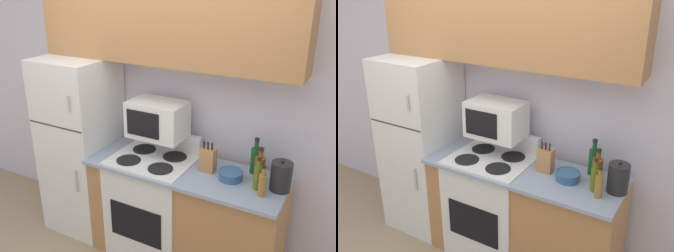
% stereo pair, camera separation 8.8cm
% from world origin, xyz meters
% --- Properties ---
extents(wall_back, '(8.00, 0.05, 2.55)m').
position_xyz_m(wall_back, '(0.00, 0.66, 1.27)').
color(wall_back, silver).
rests_on(wall_back, ground_plane).
extents(lower_cabinets, '(1.66, 0.61, 0.94)m').
position_xyz_m(lower_cabinets, '(0.31, 0.28, 0.47)').
color(lower_cabinets, '#B27A47').
rests_on(lower_cabinets, ground_plane).
extents(refrigerator, '(0.63, 0.65, 1.73)m').
position_xyz_m(refrigerator, '(-0.83, 0.31, 0.87)').
color(refrigerator, white).
rests_on(refrigerator, ground_plane).
extents(upper_cabinets, '(2.29, 0.32, 0.72)m').
position_xyz_m(upper_cabinets, '(0.00, 0.48, 2.09)').
color(upper_cabinets, '#B27A47').
rests_on(upper_cabinets, refrigerator).
extents(stove, '(0.69, 0.59, 1.11)m').
position_xyz_m(stove, '(-0.00, 0.27, 0.49)').
color(stove, white).
rests_on(stove, ground_plane).
extents(microwave, '(0.48, 0.33, 0.31)m').
position_xyz_m(microwave, '(-0.01, 0.39, 1.27)').
color(microwave, white).
rests_on(microwave, stove).
extents(knife_block, '(0.12, 0.09, 0.25)m').
position_xyz_m(knife_block, '(0.49, 0.33, 1.03)').
color(knife_block, '#B27A47').
rests_on(knife_block, lower_cabinets).
extents(bowl, '(0.19, 0.19, 0.07)m').
position_xyz_m(bowl, '(0.71, 0.28, 0.97)').
color(bowl, '#335B84').
rests_on(bowl, lower_cabinets).
extents(bottle_whiskey, '(0.08, 0.08, 0.28)m').
position_xyz_m(bottle_whiskey, '(0.90, 0.36, 1.05)').
color(bottle_whiskey, brown).
rests_on(bottle_whiskey, lower_cabinets).
extents(bottle_vinegar, '(0.06, 0.06, 0.24)m').
position_xyz_m(bottle_vinegar, '(0.98, 0.17, 1.03)').
color(bottle_vinegar, olive).
rests_on(bottle_vinegar, lower_cabinets).
extents(bottle_olive_oil, '(0.06, 0.06, 0.26)m').
position_xyz_m(bottle_olive_oil, '(0.93, 0.24, 1.04)').
color(bottle_olive_oil, '#5B6619').
rests_on(bottle_olive_oil, lower_cabinets).
extents(bottle_wine_green, '(0.08, 0.08, 0.30)m').
position_xyz_m(bottle_wine_green, '(0.84, 0.48, 1.05)').
color(bottle_wine_green, '#194C23').
rests_on(bottle_wine_green, lower_cabinets).
extents(kettle, '(0.15, 0.15, 0.25)m').
position_xyz_m(kettle, '(1.08, 0.31, 1.05)').
color(kettle, black).
rests_on(kettle, lower_cabinets).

